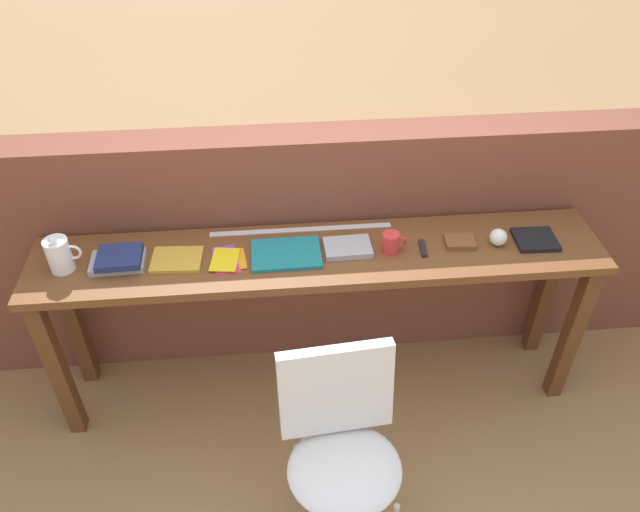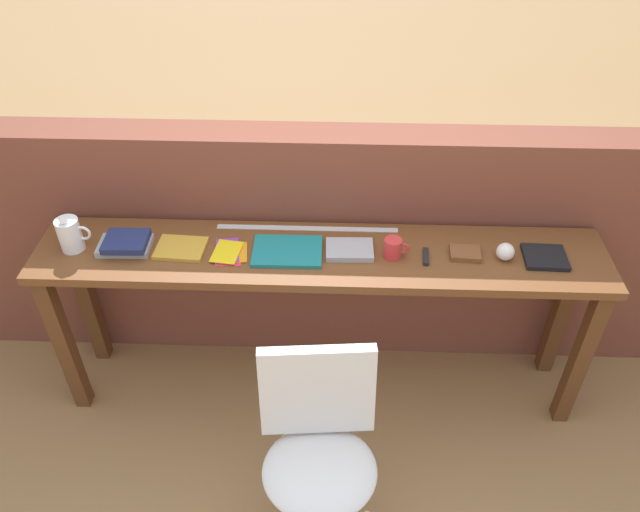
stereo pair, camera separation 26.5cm
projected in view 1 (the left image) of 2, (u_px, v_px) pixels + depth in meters
The scene contains 16 objects.
ground_plane at pixel (325, 432), 3.03m from camera, with size 40.00×40.00×0.00m, color #9E7547.
brick_wall_back at pixel (313, 247), 3.12m from camera, with size 6.00×0.20×1.28m, color brown.
sideboard at pixel (319, 277), 2.79m from camera, with size 2.50×0.44×0.88m.
chair_white_moulded at pixel (342, 442), 2.37m from camera, with size 0.48×0.49×0.89m.
pitcher_white at pixel (60, 255), 2.57m from camera, with size 0.14×0.10×0.18m.
book_stack_leftmost at pixel (119, 260), 2.62m from camera, with size 0.23×0.16×0.06m.
magazine_cycling at pixel (177, 260), 2.65m from camera, with size 0.21×0.17×0.02m, color gold.
pamphlet_pile_colourful at pixel (228, 260), 2.66m from camera, with size 0.16×0.19×0.01m.
book_open_centre at pixel (286, 254), 2.68m from camera, with size 0.30×0.21×0.02m, color #19757A.
book_grey_hardcover at pixel (348, 248), 2.71m from camera, with size 0.20×0.14×0.03m, color #9E9EA3.
mug at pixel (391, 242), 2.69m from camera, with size 0.11×0.08×0.09m.
multitool_folded at pixel (423, 248), 2.71m from camera, with size 0.02×0.11×0.02m, color black.
leather_journal_brown at pixel (460, 242), 2.74m from camera, with size 0.13×0.10×0.02m, color brown.
sports_ball_small at pixel (498, 237), 2.73m from camera, with size 0.08×0.08×0.08m, color silver.
book_repair_rightmost at pixel (535, 240), 2.76m from camera, with size 0.18×0.16×0.02m, color black.
ruler_metal_back_edge at pixel (301, 230), 2.83m from camera, with size 0.82×0.03×0.00m, color silver.
Camera 1 is at (-0.19, -1.80, 2.58)m, focal length 35.00 mm.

